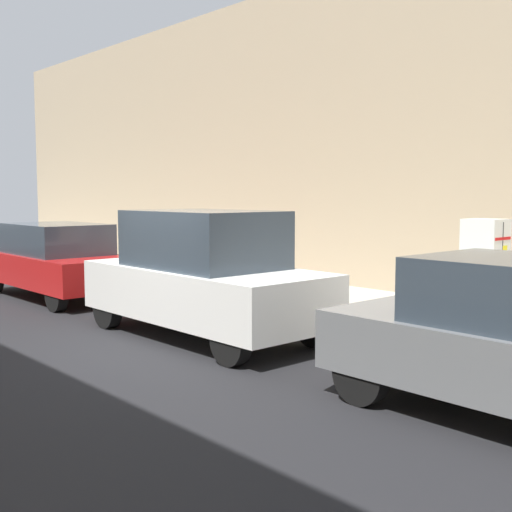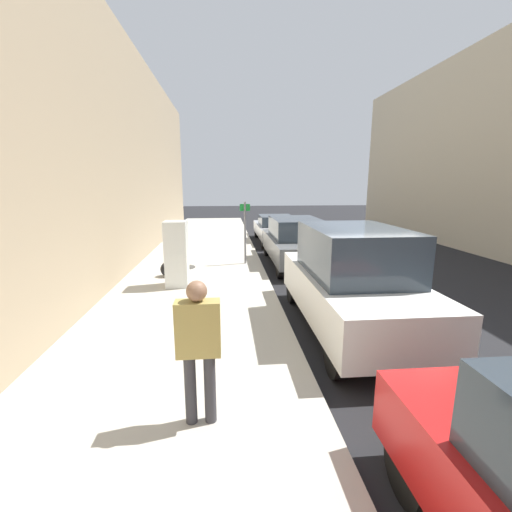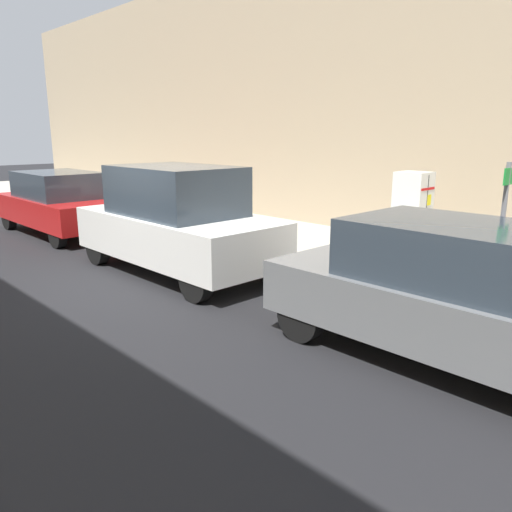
{
  "view_description": "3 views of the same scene",
  "coord_description": "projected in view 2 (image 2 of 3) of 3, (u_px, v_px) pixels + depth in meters",
  "views": [
    {
      "loc": [
        5.88,
        8.52,
        2.42
      ],
      "look_at": [
        -1.05,
        0.87,
        1.42
      ],
      "focal_mm": 45.0,
      "sensor_mm": 36.0,
      "label": 1
    },
    {
      "loc": [
        -3.24,
        -6.54,
        3.0
      ],
      "look_at": [
        -2.56,
        1.04,
        1.38
      ],
      "focal_mm": 24.0,
      "sensor_mm": 36.0,
      "label": 2
    },
    {
      "loc": [
        5.0,
        8.15,
        2.76
      ],
      "look_at": [
        -0.14,
        2.82,
        0.94
      ],
      "focal_mm": 35.0,
      "sensor_mm": 36.0,
      "label": 3
    }
  ],
  "objects": [
    {
      "name": "parked_van_white",
      "position": [
        352.0,
        280.0,
        6.97
      ],
      "size": [
        2.0,
        4.67,
        2.15
      ],
      "color": "silver",
      "rests_on": "ground"
    },
    {
      "name": "trash_bag",
      "position": [
        168.0,
        269.0,
        10.62
      ],
      "size": [
        0.46,
        0.46,
        0.46
      ],
      "primitive_type": "sphere",
      "color": "black",
      "rests_on": "sidewalk_slab"
    },
    {
      "name": "pedestrian_walking_far",
      "position": [
        199.0,
        342.0,
        3.95
      ],
      "size": [
        0.51,
        0.24,
        1.78
      ],
      "rotation": [
        0.0,
        0.0,
        0.85
      ],
      "color": "#333338",
      "rests_on": "sidewalk_slab"
    },
    {
      "name": "parked_suv_gray",
      "position": [
        295.0,
        241.0,
        12.62
      ],
      "size": [
        1.91,
        4.68,
        1.75
      ],
      "color": "slate",
      "rests_on": "ground"
    },
    {
      "name": "street_sign_post",
      "position": [
        245.0,
        229.0,
        12.12
      ],
      "size": [
        0.36,
        0.07,
        2.21
      ],
      "color": "slate",
      "rests_on": "sidewalk_slab"
    },
    {
      "name": "manhole_cover",
      "position": [
        185.0,
        267.0,
        11.77
      ],
      "size": [
        0.7,
        0.7,
        0.02
      ],
      "primitive_type": "cylinder",
      "color": "#47443F",
      "rests_on": "sidewalk_slab"
    },
    {
      "name": "ground_plane",
      "position": [
        380.0,
        327.0,
        7.29
      ],
      "size": [
        80.0,
        80.0,
        0.0
      ],
      "primitive_type": "plane",
      "color": "black"
    },
    {
      "name": "discarded_refrigerator",
      "position": [
        177.0,
        254.0,
        9.5
      ],
      "size": [
        0.6,
        0.65,
        1.83
      ],
      "color": "silver",
      "rests_on": "sidewalk_slab"
    },
    {
      "name": "sidewalk_slab",
      "position": [
        182.0,
        331.0,
        6.9
      ],
      "size": [
        4.42,
        44.0,
        0.16
      ],
      "primitive_type": "cube",
      "color": "#B2ADA0",
      "rests_on": "ground"
    },
    {
      "name": "parked_sedan_silver",
      "position": [
        275.0,
        228.0,
        17.57
      ],
      "size": [
        1.85,
        4.65,
        1.4
      ],
      "color": "silver",
      "rests_on": "ground"
    }
  ]
}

